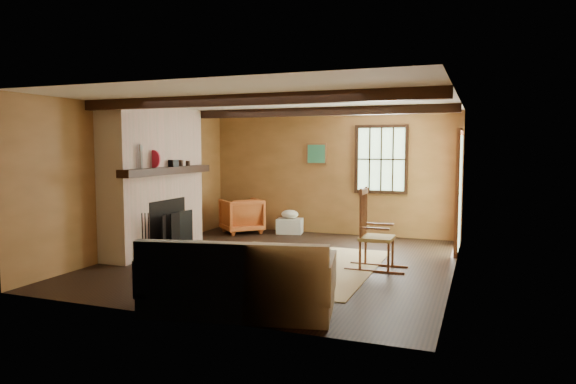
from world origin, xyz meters
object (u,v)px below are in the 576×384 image
at_px(rocking_chair, 374,235).
at_px(fireplace, 156,185).
at_px(sofa, 239,286).
at_px(laundry_basket, 290,226).
at_px(armchair, 242,216).

bearing_deg(rocking_chair, fireplace, 89.81).
distance_m(sofa, laundry_basket, 5.01).
distance_m(fireplace, laundry_basket, 3.00).
bearing_deg(armchair, rocking_chair, 100.60).
height_order(laundry_basket, armchair, armchair).
xyz_separation_m(sofa, laundry_basket, (-1.26, 4.85, -0.14)).
xyz_separation_m(fireplace, sofa, (2.71, -2.40, -0.82)).
height_order(rocking_chair, sofa, rocking_chair).
xyz_separation_m(rocking_chair, laundry_basket, (-2.18, 2.40, -0.34)).
distance_m(fireplace, armchair, 2.36).
bearing_deg(laundry_basket, armchair, -163.69).
bearing_deg(fireplace, sofa, -41.51).
bearing_deg(fireplace, armchair, 76.59).
xyz_separation_m(sofa, armchair, (-2.20, 4.57, 0.06)).
xyz_separation_m(rocking_chair, armchair, (-3.12, 2.12, -0.14)).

